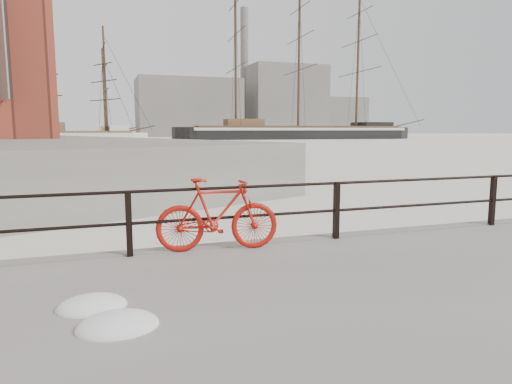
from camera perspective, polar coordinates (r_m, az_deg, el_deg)
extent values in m
plane|color=white|center=(10.48, 26.58, -5.42)|extent=(400.00, 400.00, 0.00)
imported|color=#AD150B|center=(7.19, -4.83, -2.81)|extent=(1.94, 0.53, 1.16)
ellipsoid|color=white|center=(4.75, -16.94, -14.29)|extent=(0.79, 0.62, 0.28)
ellipsoid|color=white|center=(5.32, -19.87, -12.09)|extent=(0.74, 0.58, 0.26)
cube|color=gray|center=(149.78, -8.45, 10.35)|extent=(32.00, 18.00, 18.00)
cube|color=gray|center=(164.68, 3.49, 11.23)|extent=(26.00, 20.00, 24.00)
cube|color=gray|center=(178.86, 9.78, 9.26)|extent=(20.00, 16.00, 14.00)
cylinder|color=gray|center=(165.86, -1.46, 14.69)|extent=(2.80, 2.80, 44.00)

